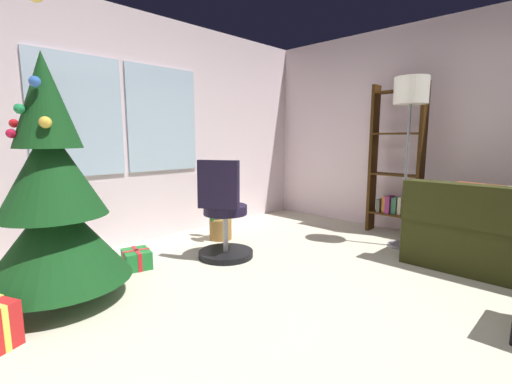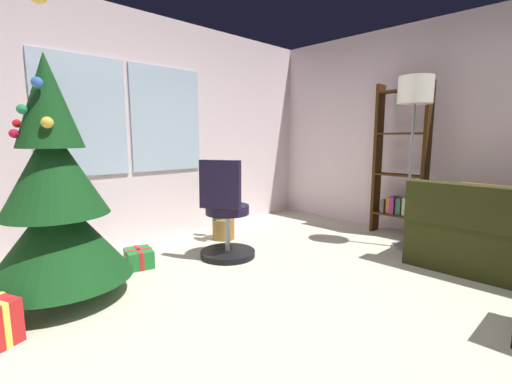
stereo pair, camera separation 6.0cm
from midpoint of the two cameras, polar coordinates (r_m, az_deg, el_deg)
The scene contains 9 objects.
ground_plane at distance 2.71m, azimuth 16.47°, elevation -19.35°, with size 4.79×5.44×0.10m, color beige.
wall_back_with_windows at distance 4.40m, azimuth -17.07°, elevation 9.56°, with size 4.79×0.12×2.59m.
wall_right_with_frames at distance 4.72m, azimuth 31.47°, elevation 8.52°, with size 0.12×5.44×2.59m.
holiday_tree at distance 2.96m, azimuth -30.38°, elevation -1.39°, with size 1.03×1.03×2.23m.
gift_box_green at distance 3.57m, azimuth -19.18°, elevation -10.17°, with size 0.29×0.33×0.17m.
office_chair at distance 3.55m, azimuth -5.73°, elevation -4.50°, with size 0.58×0.57×1.00m.
bookshelf at distance 4.71m, azimuth 21.30°, elevation 3.43°, with size 0.18×0.64×1.87m.
floor_lamp at distance 4.17m, azimuth 23.28°, elevation 12.95°, with size 0.35×0.35×1.84m.
potted_plant at distance 4.27m, azimuth -6.13°, elevation -3.84°, with size 0.50×0.34×0.69m.
Camera 1 is at (-2.17, -1.05, 1.21)m, focal length 24.78 mm.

